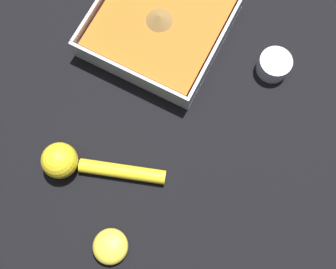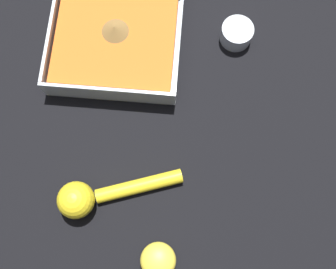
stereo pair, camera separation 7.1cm
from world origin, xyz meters
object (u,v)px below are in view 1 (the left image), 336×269
at_px(spice_bowl, 274,65).
at_px(lemon_half, 110,246).
at_px(square_dish, 159,26).
at_px(lemon_squeezer, 77,164).

distance_m(spice_bowl, lemon_half, 0.45).
bearing_deg(spice_bowl, square_dish, -173.04).
relative_size(square_dish, spice_bowl, 3.99).
distance_m(spice_bowl, lemon_squeezer, 0.41).
relative_size(lemon_squeezer, lemon_half, 3.52).
distance_m(lemon_squeezer, lemon_half, 0.15).
relative_size(square_dish, lemon_squeezer, 1.16).
height_order(square_dish, lemon_squeezer, lemon_squeezer).
bearing_deg(square_dish, lemon_squeezer, -90.61).
relative_size(spice_bowl, lemon_half, 1.02).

